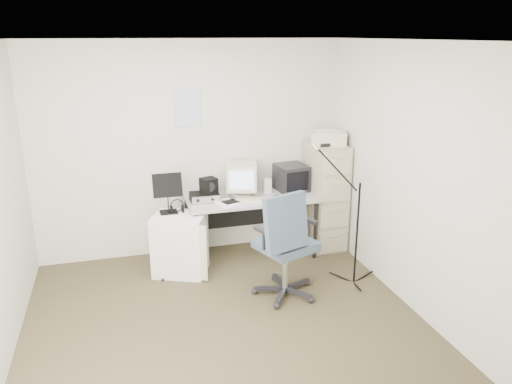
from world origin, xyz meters
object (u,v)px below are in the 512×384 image
object	(u,v)px
office_chair	(286,243)
side_cart	(180,244)
desk	(251,226)
filing_cabinet	(325,196)

from	to	relation	value
office_chair	side_cart	bearing A→B (deg)	120.44
office_chair	side_cart	xyz separation A→B (m)	(-0.95, 0.79, -0.23)
office_chair	desk	bearing A→B (deg)	74.16
desk	office_chair	distance (m)	1.05
filing_cabinet	side_cart	world-z (taller)	filing_cabinet
side_cart	desk	bearing A→B (deg)	38.52
filing_cabinet	desk	distance (m)	0.99
side_cart	office_chair	bearing A→B (deg)	-16.60
desk	side_cart	size ratio (longest dim) A/B	2.21
desk	side_cart	xyz separation A→B (m)	(-0.88, -0.25, -0.03)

